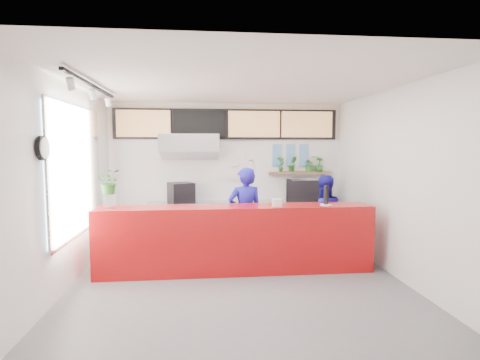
% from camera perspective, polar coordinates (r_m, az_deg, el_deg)
% --- Properties ---
extents(floor, '(5.00, 5.00, 0.00)m').
position_cam_1_polar(floor, '(6.03, -0.29, -14.97)').
color(floor, slate).
rests_on(floor, ground).
extents(ceiling, '(5.00, 5.00, 0.00)m').
position_cam_1_polar(ceiling, '(5.74, -0.30, 14.44)').
color(ceiling, silver).
extents(wall_back, '(5.00, 0.00, 5.00)m').
position_cam_1_polar(wall_back, '(8.17, -1.96, 1.10)').
color(wall_back, white).
rests_on(wall_back, ground).
extents(wall_left, '(0.00, 5.00, 5.00)m').
position_cam_1_polar(wall_left, '(6.00, -24.82, -0.81)').
color(wall_left, white).
rests_on(wall_left, ground).
extents(wall_right, '(0.00, 5.00, 5.00)m').
position_cam_1_polar(wall_right, '(6.43, 22.48, -0.36)').
color(wall_right, white).
rests_on(wall_right, ground).
extents(service_counter, '(4.50, 0.60, 1.10)m').
position_cam_1_polar(service_counter, '(6.25, -0.65, -8.96)').
color(service_counter, '#A20B0D').
rests_on(service_counter, ground).
extents(cream_band, '(5.00, 0.02, 0.80)m').
position_cam_1_polar(cream_band, '(8.16, -1.98, 8.82)').
color(cream_band, beige).
rests_on(cream_band, wall_back).
extents(prep_bench, '(1.80, 0.60, 0.90)m').
position_cam_1_polar(prep_bench, '(8.01, -7.55, -6.61)').
color(prep_bench, '#B2B5BA').
rests_on(prep_bench, ground).
extents(panini_oven, '(0.61, 0.61, 0.42)m').
position_cam_1_polar(panini_oven, '(7.91, -8.97, -1.93)').
color(panini_oven, black).
rests_on(panini_oven, prep_bench).
extents(extraction_hood, '(1.20, 0.70, 0.35)m').
position_cam_1_polar(extraction_hood, '(7.79, -7.71, 5.65)').
color(extraction_hood, '#B2B5BA').
rests_on(extraction_hood, ceiling).
extents(hood_lip, '(1.20, 0.69, 0.31)m').
position_cam_1_polar(hood_lip, '(7.79, -7.69, 4.18)').
color(hood_lip, '#B2B5BA').
rests_on(hood_lip, ceiling).
extents(right_bench, '(1.80, 0.60, 0.90)m').
position_cam_1_polar(right_bench, '(8.26, 8.71, -6.27)').
color(right_bench, '#B2B5BA').
rests_on(right_bench, ground).
extents(espresso_machine, '(0.83, 0.68, 0.47)m').
position_cam_1_polar(espresso_machine, '(8.18, 9.64, -1.54)').
color(espresso_machine, black).
rests_on(espresso_machine, right_bench).
extents(espresso_tray, '(0.58, 0.41, 0.05)m').
position_cam_1_polar(espresso_tray, '(8.16, 9.66, 0.16)').
color(espresso_tray, '#B5B7BD').
rests_on(espresso_tray, espresso_machine).
extents(herb_shelf, '(1.40, 0.18, 0.04)m').
position_cam_1_polar(herb_shelf, '(8.34, 9.13, 1.12)').
color(herb_shelf, brown).
rests_on(herb_shelf, wall_back).
extents(menu_board_far_left, '(1.10, 0.10, 0.55)m').
position_cam_1_polar(menu_board_far_left, '(8.12, -14.47, 8.33)').
color(menu_board_far_left, tan).
rests_on(menu_board_far_left, wall_back).
extents(menu_board_mid_left, '(1.10, 0.10, 0.55)m').
position_cam_1_polar(menu_board_mid_left, '(8.03, -6.18, 8.50)').
color(menu_board_mid_left, black).
rests_on(menu_board_mid_left, wall_back).
extents(menu_board_mid_right, '(1.10, 0.10, 0.55)m').
position_cam_1_polar(menu_board_mid_right, '(8.11, 2.14, 8.50)').
color(menu_board_mid_right, tan).
rests_on(menu_board_mid_right, wall_back).
extents(menu_board_far_right, '(1.10, 0.10, 0.55)m').
position_cam_1_polar(menu_board_far_right, '(8.35, 10.14, 8.32)').
color(menu_board_far_right, tan).
rests_on(menu_board_far_right, wall_back).
extents(soffit, '(4.80, 0.04, 0.65)m').
position_cam_1_polar(soffit, '(8.13, -1.96, 8.49)').
color(soffit, black).
rests_on(soffit, wall_back).
extents(window_pane, '(0.04, 2.20, 1.90)m').
position_cam_1_polar(window_pane, '(6.25, -23.74, 1.29)').
color(window_pane, silver).
rests_on(window_pane, wall_left).
extents(window_frame, '(0.03, 2.30, 2.00)m').
position_cam_1_polar(window_frame, '(6.25, -23.56, 1.30)').
color(window_frame, '#B2B5BA').
rests_on(window_frame, wall_left).
extents(wall_clock_rim, '(0.05, 0.30, 0.30)m').
position_cam_1_polar(wall_clock_rim, '(5.11, -27.92, 4.31)').
color(wall_clock_rim, black).
rests_on(wall_clock_rim, wall_left).
extents(wall_clock_face, '(0.02, 0.26, 0.26)m').
position_cam_1_polar(wall_clock_face, '(5.10, -27.61, 4.33)').
color(wall_clock_face, white).
rests_on(wall_clock_face, wall_left).
extents(track_rail, '(0.05, 2.40, 0.04)m').
position_cam_1_polar(track_rail, '(5.92, -21.59, 13.23)').
color(track_rail, black).
rests_on(track_rail, ceiling).
extents(dec_plate_a, '(0.24, 0.03, 0.24)m').
position_cam_1_polar(dec_plate_a, '(8.14, -0.90, 2.85)').
color(dec_plate_a, silver).
rests_on(dec_plate_a, wall_back).
extents(dec_plate_b, '(0.24, 0.03, 0.24)m').
position_cam_1_polar(dec_plate_b, '(8.18, 1.20, 2.16)').
color(dec_plate_b, silver).
rests_on(dec_plate_b, wall_back).
extents(dec_plate_c, '(0.24, 0.03, 0.24)m').
position_cam_1_polar(dec_plate_c, '(8.16, -0.89, 0.75)').
color(dec_plate_c, silver).
rests_on(dec_plate_c, wall_back).
extents(dec_plate_d, '(0.24, 0.03, 0.24)m').
position_cam_1_polar(dec_plate_d, '(8.18, 1.55, 3.91)').
color(dec_plate_d, silver).
rests_on(dec_plate_d, wall_back).
extents(photo_frame_a, '(0.20, 0.02, 0.25)m').
position_cam_1_polar(photo_frame_a, '(8.28, 5.68, 4.60)').
color(photo_frame_a, '#598CBF').
rests_on(photo_frame_a, wall_back).
extents(photo_frame_b, '(0.20, 0.02, 0.25)m').
position_cam_1_polar(photo_frame_b, '(8.35, 7.71, 4.58)').
color(photo_frame_b, '#598CBF').
rests_on(photo_frame_b, wall_back).
extents(photo_frame_c, '(0.20, 0.02, 0.25)m').
position_cam_1_polar(photo_frame_c, '(8.42, 9.70, 4.56)').
color(photo_frame_c, '#598CBF').
rests_on(photo_frame_c, wall_back).
extents(photo_frame_d, '(0.20, 0.02, 0.25)m').
position_cam_1_polar(photo_frame_d, '(8.29, 5.66, 2.87)').
color(photo_frame_d, '#598CBF').
rests_on(photo_frame_d, wall_back).
extents(photo_frame_e, '(0.20, 0.02, 0.25)m').
position_cam_1_polar(photo_frame_e, '(8.35, 7.69, 2.86)').
color(photo_frame_e, '#598CBF').
rests_on(photo_frame_e, wall_back).
extents(photo_frame_f, '(0.20, 0.02, 0.25)m').
position_cam_1_polar(photo_frame_f, '(8.43, 9.67, 2.86)').
color(photo_frame_f, '#598CBF').
rests_on(photo_frame_f, wall_back).
extents(staff_center, '(0.66, 0.47, 1.71)m').
position_cam_1_polar(staff_center, '(6.72, 0.80, -5.32)').
color(staff_center, '#18148E').
rests_on(staff_center, ground).
extents(staff_right, '(0.76, 0.60, 1.55)m').
position_cam_1_polar(staff_right, '(7.12, 12.56, -5.50)').
color(staff_right, '#18148E').
rests_on(staff_right, ground).
extents(herb_a, '(0.21, 0.18, 0.34)m').
position_cam_1_polar(herb_a, '(8.22, 6.22, 2.43)').
color(herb_a, '#266724').
rests_on(herb_a, herb_shelf).
extents(herb_b, '(0.20, 0.17, 0.34)m').
position_cam_1_polar(herb_b, '(8.28, 8.02, 2.43)').
color(herb_b, '#266724').
rests_on(herb_b, herb_shelf).
extents(herb_c, '(0.37, 0.34, 0.34)m').
position_cam_1_polar(herb_c, '(8.39, 10.63, 2.42)').
color(herb_c, '#266724').
rests_on(herb_c, herb_shelf).
extents(herb_d, '(0.20, 0.18, 0.32)m').
position_cam_1_polar(herb_d, '(8.45, 11.97, 2.35)').
color(herb_d, '#266724').
rests_on(herb_d, herb_shelf).
extents(glass_vase, '(0.19, 0.19, 0.23)m').
position_cam_1_polar(glass_vase, '(6.24, -19.20, -3.04)').
color(glass_vase, silver).
rests_on(glass_vase, service_counter).
extents(basil_vase, '(0.43, 0.40, 0.40)m').
position_cam_1_polar(basil_vase, '(6.20, -19.29, -0.27)').
color(basil_vase, '#266724').
rests_on(basil_vase, glass_vase).
extents(napkin_holder, '(0.15, 0.11, 0.12)m').
position_cam_1_polar(napkin_holder, '(6.12, 5.64, -3.45)').
color(napkin_holder, white).
rests_on(napkin_holder, service_counter).
extents(white_plate, '(0.23, 0.23, 0.01)m').
position_cam_1_polar(white_plate, '(6.39, 12.96, -3.68)').
color(white_plate, white).
rests_on(white_plate, service_counter).
extents(pepper_mill, '(0.09, 0.09, 0.31)m').
position_cam_1_polar(pepper_mill, '(6.36, 12.99, -2.24)').
color(pepper_mill, black).
rests_on(pepper_mill, white_plate).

